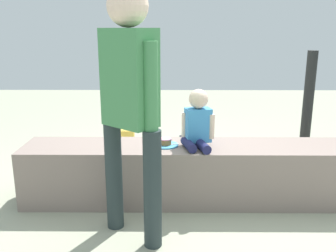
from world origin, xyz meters
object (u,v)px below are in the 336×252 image
at_px(party_cup_red, 71,161).
at_px(handbag_black_leather, 190,144).
at_px(adult_standing, 130,94).
at_px(cake_plate, 166,143).
at_px(child_seated, 198,122).
at_px(cake_box_white, 156,159).
at_px(gift_bag, 126,142).
at_px(water_bottle_near_gift, 93,161).

relative_size(party_cup_red, handbag_black_leather, 0.36).
bearing_deg(adult_standing, cake_plate, 68.81).
bearing_deg(child_seated, cake_plate, 177.33).
xyz_separation_m(cake_box_white, handbag_black_leather, (0.40, 0.44, 0.04)).
xyz_separation_m(cake_plate, handbag_black_leather, (0.29, 1.30, -0.41)).
relative_size(gift_bag, cake_box_white, 1.04).
relative_size(party_cup_red, cake_box_white, 0.33).
xyz_separation_m(party_cup_red, cake_box_white, (0.94, 0.04, 0.01)).
distance_m(child_seated, cake_plate, 0.33).
relative_size(cake_plate, party_cup_red, 2.08).
distance_m(cake_plate, party_cup_red, 1.42).
bearing_deg(gift_bag, cake_plate, -67.88).
relative_size(child_seated, handbag_black_leather, 1.62).
xyz_separation_m(cake_plate, water_bottle_near_gift, (-0.78, 0.71, -0.42)).
bearing_deg(cake_plate, child_seated, -2.67).
bearing_deg(gift_bag, adult_standing, -81.47).
bearing_deg(party_cup_red, cake_plate, -38.19).
bearing_deg(cake_box_white, adult_standing, -94.32).
bearing_deg(child_seated, handbag_black_leather, 89.29).
bearing_deg(cake_plate, water_bottle_near_gift, 137.91).
distance_m(cake_plate, handbag_black_leather, 1.40).
relative_size(adult_standing, cake_box_white, 5.30).
bearing_deg(party_cup_red, child_seated, -32.47).
height_order(cake_plate, gift_bag, cake_plate).
xyz_separation_m(adult_standing, party_cup_red, (-0.83, 1.41, -0.99)).
xyz_separation_m(cake_plate, party_cup_red, (-1.05, 0.83, -0.47)).
bearing_deg(cake_box_white, handbag_black_leather, 47.32).
height_order(child_seated, cake_plate, child_seated).
height_order(adult_standing, party_cup_red, adult_standing).
height_order(water_bottle_near_gift, party_cup_red, water_bottle_near_gift).
bearing_deg(water_bottle_near_gift, cake_plate, -42.09).
distance_m(cake_plate, water_bottle_near_gift, 1.14).
xyz_separation_m(child_seated, cake_box_white, (-0.39, 0.88, -0.65)).
bearing_deg(adult_standing, party_cup_red, 120.32).
bearing_deg(gift_bag, cake_box_white, -43.31).
xyz_separation_m(gift_bag, water_bottle_near_gift, (-0.29, -0.52, -0.05)).
distance_m(cake_box_white, handbag_black_leather, 0.59).
relative_size(adult_standing, handbag_black_leather, 5.80).
bearing_deg(adult_standing, water_bottle_near_gift, 113.32).
height_order(adult_standing, water_bottle_near_gift, adult_standing).
distance_m(gift_bag, party_cup_red, 0.69).
bearing_deg(cake_box_white, gift_bag, 136.69).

